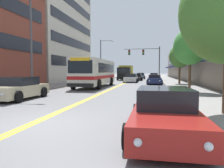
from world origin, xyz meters
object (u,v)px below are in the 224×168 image
Objects in this scene: car_red_parked_right_foreground at (165,113)px; street_tree_right_far at (180,56)px; traffic_signal_mast at (147,57)px; street_lamp_left_far at (103,56)px; car_silver_moving_third at (131,78)px; box_truck at (126,72)px; car_slate_blue_moving_second at (141,76)px; street_tree_right_mid at (190,47)px; car_navy_parked_right_far at (154,80)px; street_lamp_left_near at (34,24)px; city_bus at (95,72)px; car_charcoal_parked_left_mid at (106,77)px; car_champagne_parked_right_mid at (154,76)px; car_beige_parked_left_far at (18,89)px; car_black_moving_lead at (137,77)px.

car_red_parked_right_foreground is 0.98× the size of street_tree_right_far.
street_lamp_left_far is at bearing 178.32° from traffic_signal_mast.
box_truck reaches higher than car_silver_moving_third.
street_tree_right_mid is (5.34, -32.35, 2.97)m from car_slate_blue_moving_second.
traffic_signal_mast is (-1.28, 8.97, 3.70)m from car_navy_parked_right_far.
street_lamp_left_near is at bearing -90.31° from street_lamp_left_far.
car_navy_parked_right_far is (6.57, 6.13, -1.09)m from city_bus.
street_tree_right_mid is (8.10, -26.33, 2.13)m from box_truck.
city_bus is 16.21m from traffic_signal_mast.
street_tree_right_far is (8.68, -15.16, 2.15)m from box_truck.
city_bus is at bearing -92.81° from box_truck.
car_charcoal_parked_left_mid reaches higher than car_red_parked_right_foreground.
street_lamp_left_far is (-9.21, 32.79, 3.91)m from car_red_parked_right_foreground.
street_tree_right_mid is (9.09, -6.14, 1.92)m from city_bus.
car_slate_blue_moving_second is (-2.94, 0.49, 0.01)m from car_champagne_parked_right_mid.
car_silver_moving_third is at bearing -118.23° from traffic_signal_mast.
city_bus is at bearing -137.03° from car_navy_parked_right_far.
car_charcoal_parked_left_mid is at bearing 90.01° from car_beige_parked_left_far.
car_slate_blue_moving_second is 0.66× the size of traffic_signal_mast.
traffic_signal_mast reaches higher than box_truck.
car_champagne_parked_right_mid is (0.10, 43.19, 0.05)m from car_red_parked_right_foreground.
traffic_signal_mast is at bearing -51.65° from car_black_moving_lead.
car_charcoal_parked_left_mid is at bearing 97.68° from city_bus.
street_lamp_left_near reaches higher than street_lamp_left_far.
car_black_moving_lead reaches higher than car_charcoal_parked_left_mid.
street_lamp_left_near is at bearing 102.25° from car_beige_parked_left_far.
box_truck is (-2.49, 2.80, 0.87)m from car_black_moving_lead.
car_beige_parked_left_far is 1.04× the size of car_champagne_parked_right_mid.
street_tree_right_far reaches higher than car_slate_blue_moving_second.
city_bus is 2.20× the size of car_silver_moving_third.
car_beige_parked_left_far is at bearing -100.88° from car_black_moving_lead.
car_slate_blue_moving_second is at bearing 97.91° from traffic_signal_mast.
traffic_signal_mast is at bearing 74.51° from car_beige_parked_left_far.
street_lamp_left_near is (-9.44, -33.79, 4.73)m from car_champagne_parked_right_mid.
car_beige_parked_left_far is 0.66× the size of box_truck.
car_beige_parked_left_far is 29.26m from car_black_moving_lead.
car_silver_moving_third is 18.28m from street_tree_right_mid.
car_black_moving_lead is 0.84× the size of street_tree_right_far.
street_tree_right_far is at bearing 86.98° from street_tree_right_mid.
street_tree_right_far reaches higher than box_truck.
street_lamp_left_far reaches higher than car_navy_parked_right_far.
traffic_signal_mast is at bearing -97.49° from car_champagne_parked_right_mid.
car_slate_blue_moving_second is at bearing 88.28° from car_black_moving_lead.
car_champagne_parked_right_mid reaches higher than car_navy_parked_right_far.
city_bus is 26.50m from car_slate_blue_moving_second.
car_silver_moving_third is at bearing -77.90° from box_truck.
car_navy_parked_right_far is (-0.01, 23.59, 0.02)m from car_red_parked_right_foreground.
street_lamp_left_far is at bearing 134.98° from car_navy_parked_right_far.
traffic_signal_mast is (5.29, 15.10, 2.61)m from city_bus.
street_tree_right_mid is 0.98× the size of street_tree_right_far.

